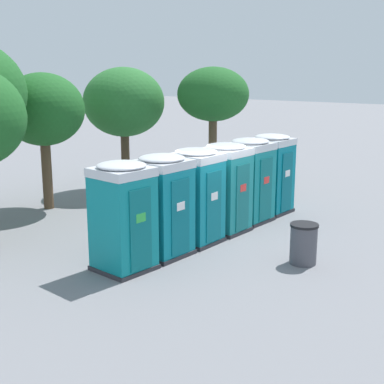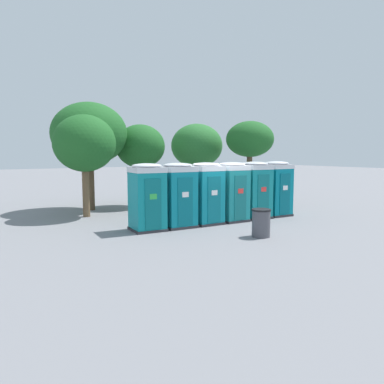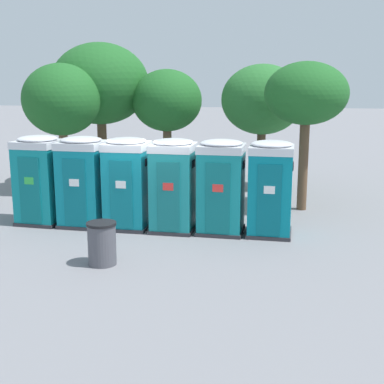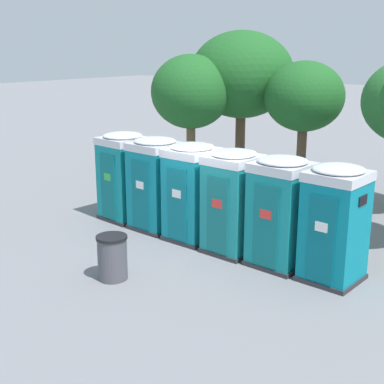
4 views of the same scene
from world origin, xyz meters
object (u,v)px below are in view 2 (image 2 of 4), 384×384
portapotty_1 (178,195)px  portapotty_2 (206,193)px  portapotty_4 (255,190)px  street_tree_1 (197,146)px  trash_can (261,223)px  portapotty_3 (232,191)px  street_tree_2 (89,134)px  portapotty_0 (147,197)px  street_tree_4 (140,147)px  street_tree_3 (85,144)px  street_tree_0 (250,140)px  portapotty_5 (276,188)px

portapotty_1 → portapotty_2: (1.31, -0.07, 0.00)m
portapotty_1 → portapotty_4: bearing=-2.2°
street_tree_1 → trash_can: bearing=-110.5°
portapotty_3 → street_tree_2: (-4.04, 6.41, 2.59)m
portapotty_0 → street_tree_4: size_ratio=0.57×
portapotty_2 → street_tree_1: bearing=59.1°
street_tree_3 → portapotty_2: bearing=-51.1°
street_tree_2 → street_tree_3: 2.15m
street_tree_2 → trash_can: size_ratio=5.57×
street_tree_4 → street_tree_0: bearing=-32.8°
portapotty_5 → street_tree_3: size_ratio=0.55×
street_tree_3 → street_tree_0: bearing=-10.6°
portapotty_2 → street_tree_3: (-3.58, 4.44, 2.04)m
portapotty_2 → street_tree_3: 6.06m
portapotty_1 → portapotty_4: (3.93, -0.15, 0.00)m
street_tree_0 → street_tree_2: bearing=155.6°
street_tree_2 → portapotty_4: bearing=-50.2°
portapotty_5 → street_tree_2: size_ratio=0.47×
street_tree_4 → portapotty_1: bearing=-101.9°
portapotty_2 → street_tree_2: bearing=113.3°
portapotty_1 → portapotty_3: (2.62, -0.15, 0.00)m
portapotty_0 → street_tree_3: 4.85m
portapotty_1 → street_tree_2: size_ratio=0.47×
street_tree_2 → street_tree_4: size_ratio=1.23×
portapotty_5 → street_tree_4: bearing=122.8°
portapotty_3 → street_tree_1: street_tree_1 is taller
portapotty_2 → street_tree_0: street_tree_0 is taller
portapotty_0 → portapotty_4: size_ratio=1.00×
street_tree_1 → trash_can: street_tree_1 is taller
portapotty_0 → portapotty_2: bearing=-3.2°
portapotty_3 → street_tree_4: (-1.35, 6.14, 1.96)m
street_tree_2 → street_tree_4: 2.77m
portapotty_1 → street_tree_3: street_tree_3 is taller
street_tree_3 → portapotty_0: bearing=-77.4°
portapotty_0 → portapotty_1: same height
portapotty_4 → street_tree_1: street_tree_1 is taller
portapotty_1 → street_tree_3: size_ratio=0.55×
portapotty_1 → street_tree_2: bearing=102.8°
street_tree_1 → trash_can: (-3.34, -8.94, -2.82)m
portapotty_3 → portapotty_1: bearing=176.8°
portapotty_1 → portapotty_2: same height
portapotty_4 → trash_can: 3.87m
portapotty_1 → street_tree_2: (-1.42, 6.27, 2.59)m
portapotty_4 → portapotty_5: size_ratio=1.00×
portapotty_0 → portapotty_3: (3.92, -0.22, 0.00)m
trash_can → portapotty_0: bearing=131.8°
portapotty_2 → street_tree_4: size_ratio=0.57×
portapotty_2 → street_tree_1: (3.55, 5.93, 2.03)m
street_tree_2 → trash_can: 10.36m
portapotty_1 → trash_can: bearing=-63.7°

